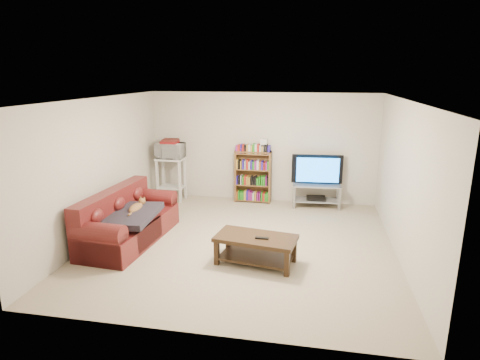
% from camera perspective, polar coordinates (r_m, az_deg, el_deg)
% --- Properties ---
extents(floor, '(5.00, 5.00, 0.00)m').
position_cam_1_polar(floor, '(6.88, 0.21, -8.96)').
color(floor, tan).
rests_on(floor, ground).
extents(ceiling, '(5.00, 5.00, 0.00)m').
position_cam_1_polar(ceiling, '(6.31, 0.24, 11.40)').
color(ceiling, white).
rests_on(ceiling, ground).
extents(wall_back, '(5.00, 0.00, 5.00)m').
position_cam_1_polar(wall_back, '(8.91, 3.11, 4.63)').
color(wall_back, beige).
rests_on(wall_back, ground).
extents(wall_front, '(5.00, 0.00, 5.00)m').
position_cam_1_polar(wall_front, '(4.17, -5.97, -7.49)').
color(wall_front, beige).
rests_on(wall_front, ground).
extents(wall_left, '(0.00, 5.00, 5.00)m').
position_cam_1_polar(wall_left, '(7.35, -19.34, 1.60)').
color(wall_left, beige).
rests_on(wall_left, ground).
extents(wall_right, '(0.00, 5.00, 5.00)m').
position_cam_1_polar(wall_right, '(6.54, 22.31, -0.26)').
color(wall_right, beige).
rests_on(wall_right, ground).
extents(sofa, '(1.04, 2.12, 0.88)m').
position_cam_1_polar(sofa, '(7.15, -15.92, -5.92)').
color(sofa, '#591716').
rests_on(sofa, floor).
extents(blanket, '(0.81, 1.04, 0.18)m').
position_cam_1_polar(blanket, '(6.88, -15.33, -4.84)').
color(blanket, '#26212A').
rests_on(blanket, sofa).
extents(cat, '(0.27, 0.58, 0.17)m').
position_cam_1_polar(cat, '(7.01, -14.61, -3.90)').
color(cat, brown).
rests_on(cat, sofa).
extents(coffee_table, '(1.28, 0.78, 0.43)m').
position_cam_1_polar(coffee_table, '(6.09, 2.26, -9.16)').
color(coffee_table, black).
rests_on(coffee_table, floor).
extents(remote, '(0.20, 0.06, 0.02)m').
position_cam_1_polar(remote, '(5.96, 3.12, -8.24)').
color(remote, black).
rests_on(remote, coffee_table).
extents(tv_stand, '(1.03, 0.51, 0.50)m').
position_cam_1_polar(tv_stand, '(8.74, 10.80, -1.62)').
color(tv_stand, '#999EA3').
rests_on(tv_stand, floor).
extents(television, '(1.09, 0.21, 0.62)m').
position_cam_1_polar(television, '(8.62, 10.95, 1.39)').
color(television, black).
rests_on(television, tv_stand).
extents(dvd_player, '(0.42, 0.31, 0.06)m').
position_cam_1_polar(dvd_player, '(8.79, 10.75, -2.55)').
color(dvd_player, black).
rests_on(dvd_player, tv_stand).
extents(bookshelf, '(0.80, 0.26, 1.16)m').
position_cam_1_polar(bookshelf, '(8.87, 1.86, 0.61)').
color(bookshelf, brown).
rests_on(bookshelf, floor).
extents(shelf_clutter, '(0.59, 0.18, 0.28)m').
position_cam_1_polar(shelf_clutter, '(8.72, 2.55, 4.84)').
color(shelf_clutter, silver).
rests_on(shelf_clutter, bookshelf).
extents(microwave_stand, '(0.61, 0.45, 0.97)m').
position_cam_1_polar(microwave_stand, '(9.13, -9.76, 0.97)').
color(microwave_stand, silver).
rests_on(microwave_stand, floor).
extents(microwave, '(0.60, 0.41, 0.33)m').
position_cam_1_polar(microwave, '(9.02, -9.90, 4.15)').
color(microwave, silver).
rests_on(microwave, microwave_stand).
extents(game_boxes, '(0.36, 0.31, 0.05)m').
position_cam_1_polar(game_boxes, '(8.99, -9.95, 5.34)').
color(game_boxes, maroon).
rests_on(game_boxes, microwave).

